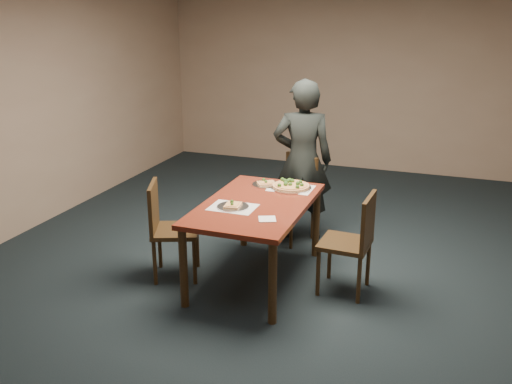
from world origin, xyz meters
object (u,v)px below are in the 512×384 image
(chair_far, at_px, (294,192))
(pizza_pan, at_px, (291,186))
(chair_left, at_px, (167,224))
(diner, at_px, (302,161))
(chair_right, at_px, (354,238))
(dining_table, at_px, (256,212))
(slice_plate_near, at_px, (233,206))
(slice_plate_far, at_px, (266,184))

(chair_far, distance_m, pizza_pan, 0.64)
(chair_left, relative_size, diner, 0.53)
(pizza_pan, bearing_deg, chair_right, -32.78)
(dining_table, xyz_separation_m, chair_left, (-0.79, -0.22, -0.14))
(chair_left, relative_size, chair_right, 1.00)
(dining_table, bearing_deg, chair_right, 3.17)
(chair_right, height_order, pizza_pan, chair_right)
(chair_left, height_order, diner, diner)
(dining_table, relative_size, slice_plate_near, 5.36)
(slice_plate_near, bearing_deg, chair_far, 81.35)
(slice_plate_far, bearing_deg, pizza_pan, -4.87)
(diner, bearing_deg, slice_plate_far, 56.71)
(chair_far, distance_m, chair_left, 1.55)
(slice_plate_near, bearing_deg, pizza_pan, 65.26)
(chair_far, xyz_separation_m, diner, (0.07, 0.05, 0.35))
(dining_table, xyz_separation_m, slice_plate_near, (-0.15, -0.19, 0.11))
(dining_table, bearing_deg, pizza_pan, 71.31)
(chair_far, bearing_deg, diner, 60.69)
(chair_far, distance_m, diner, 0.36)
(chair_right, xyz_separation_m, pizza_pan, (-0.71, 0.46, 0.26))
(slice_plate_near, bearing_deg, chair_left, -176.79)
(dining_table, height_order, slice_plate_near, slice_plate_near)
(diner, bearing_deg, dining_table, 69.22)
(chair_far, bearing_deg, chair_left, -98.98)
(chair_right, bearing_deg, pizza_pan, -119.87)
(chair_right, height_order, slice_plate_near, chair_right)
(chair_far, xyz_separation_m, chair_right, (0.84, -1.03, 0.00))
(diner, relative_size, slice_plate_near, 6.16)
(diner, xyz_separation_m, pizza_pan, (0.06, -0.63, -0.09))
(chair_far, height_order, chair_left, same)
(dining_table, height_order, pizza_pan, pizza_pan)
(dining_table, distance_m, pizza_pan, 0.55)
(pizza_pan, bearing_deg, slice_plate_far, 175.13)
(chair_right, bearing_deg, slice_plate_near, -74.31)
(dining_table, distance_m, chair_left, 0.84)
(chair_left, bearing_deg, dining_table, -96.24)
(pizza_pan, xyz_separation_m, slice_plate_near, (-0.32, -0.69, -0.01))
(chair_left, bearing_deg, slice_plate_far, -65.08)
(chair_right, relative_size, slice_plate_far, 3.25)
(chair_left, height_order, slice_plate_near, chair_left)
(diner, bearing_deg, chair_left, 41.14)
(chair_far, distance_m, slice_plate_far, 0.62)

